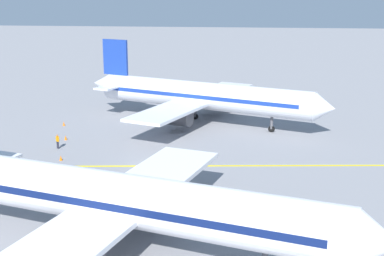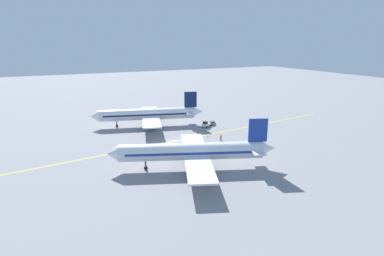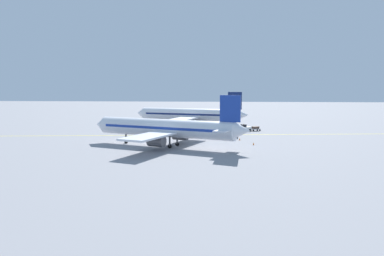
{
  "view_description": "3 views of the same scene",
  "coord_description": "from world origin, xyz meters",
  "px_view_note": "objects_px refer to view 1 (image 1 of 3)",
  "views": [
    {
      "loc": [
        51.05,
        9.82,
        17.63
      ],
      "look_at": [
        -3.27,
        3.59,
        3.28
      ],
      "focal_mm": 50.0,
      "sensor_mm": 36.0,
      "label": 1
    },
    {
      "loc": [
        -71.43,
        28.55,
        25.77
      ],
      "look_at": [
        -0.87,
        -5.05,
        3.37
      ],
      "focal_mm": 28.0,
      "sensor_mm": 36.0,
      "label": 2
    },
    {
      "loc": [
        -93.07,
        -8.1,
        12.3
      ],
      "look_at": [
        -5.0,
        -1.1,
        2.34
      ],
      "focal_mm": 35.0,
      "sensor_mm": 36.0,
      "label": 3
    }
  ],
  "objects_px": {
    "ground_crew_worker": "(58,141)",
    "traffic_cone_far_edge": "(61,158)",
    "traffic_cone_near_nose": "(64,124)",
    "airplane_adjacent_stand": "(121,201)",
    "airplane_at_gate": "(200,96)",
    "traffic_cone_by_wingtip": "(66,138)"
  },
  "relations": [
    {
      "from": "ground_crew_worker",
      "to": "traffic_cone_far_edge",
      "type": "height_order",
      "value": "ground_crew_worker"
    },
    {
      "from": "traffic_cone_near_nose",
      "to": "airplane_adjacent_stand",
      "type": "bearing_deg",
      "value": 25.86
    },
    {
      "from": "airplane_adjacent_stand",
      "to": "traffic_cone_far_edge",
      "type": "bearing_deg",
      "value": -149.07
    },
    {
      "from": "airplane_at_gate",
      "to": "traffic_cone_by_wingtip",
      "type": "height_order",
      "value": "airplane_at_gate"
    },
    {
      "from": "traffic_cone_by_wingtip",
      "to": "airplane_at_gate",
      "type": "bearing_deg",
      "value": 123.38
    },
    {
      "from": "traffic_cone_near_nose",
      "to": "ground_crew_worker",
      "type": "bearing_deg",
      "value": 16.08
    },
    {
      "from": "ground_crew_worker",
      "to": "traffic_cone_far_edge",
      "type": "bearing_deg",
      "value": 23.98
    },
    {
      "from": "ground_crew_worker",
      "to": "traffic_cone_far_edge",
      "type": "relative_size",
      "value": 3.05
    },
    {
      "from": "airplane_at_gate",
      "to": "traffic_cone_near_nose",
      "type": "height_order",
      "value": "airplane_at_gate"
    },
    {
      "from": "airplane_at_gate",
      "to": "airplane_adjacent_stand",
      "type": "xyz_separation_m",
      "value": [
        36.55,
        -1.76,
        0.0
      ]
    },
    {
      "from": "airplane_at_gate",
      "to": "traffic_cone_by_wingtip",
      "type": "bearing_deg",
      "value": -56.62
    },
    {
      "from": "traffic_cone_near_nose",
      "to": "traffic_cone_far_edge",
      "type": "height_order",
      "value": "same"
    },
    {
      "from": "ground_crew_worker",
      "to": "traffic_cone_near_nose",
      "type": "relative_size",
      "value": 3.05
    },
    {
      "from": "ground_crew_worker",
      "to": "traffic_cone_by_wingtip",
      "type": "height_order",
      "value": "ground_crew_worker"
    },
    {
      "from": "airplane_adjacent_stand",
      "to": "traffic_cone_far_edge",
      "type": "height_order",
      "value": "airplane_adjacent_stand"
    },
    {
      "from": "airplane_adjacent_stand",
      "to": "traffic_cone_by_wingtip",
      "type": "relative_size",
      "value": 63.58
    },
    {
      "from": "traffic_cone_near_nose",
      "to": "traffic_cone_far_edge",
      "type": "relative_size",
      "value": 1.0
    },
    {
      "from": "ground_crew_worker",
      "to": "traffic_cone_far_edge",
      "type": "distance_m",
      "value": 4.56
    },
    {
      "from": "ground_crew_worker",
      "to": "traffic_cone_by_wingtip",
      "type": "bearing_deg",
      "value": -174.25
    },
    {
      "from": "airplane_adjacent_stand",
      "to": "traffic_cone_far_edge",
      "type": "distance_m",
      "value": 22.22
    },
    {
      "from": "ground_crew_worker",
      "to": "traffic_cone_near_nose",
      "type": "height_order",
      "value": "ground_crew_worker"
    },
    {
      "from": "traffic_cone_by_wingtip",
      "to": "traffic_cone_far_edge",
      "type": "relative_size",
      "value": 1.0
    }
  ]
}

